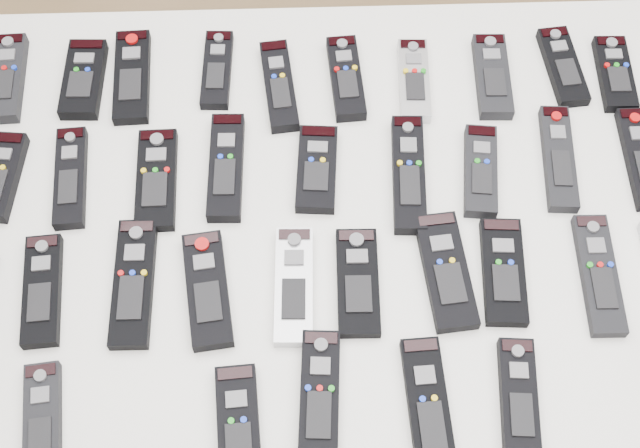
{
  "coord_description": "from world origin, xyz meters",
  "views": [
    {
      "loc": [
        -0.07,
        -0.76,
        1.96
      ],
      "look_at": [
        -0.05,
        -0.13,
        0.8
      ],
      "focal_mm": 50.0,
      "sensor_mm": 36.0,
      "label": 1
    }
  ],
  "objects_px": {
    "remote_20": "(42,290)",
    "remote_7": "(492,76)",
    "remote_0": "(7,78)",
    "remote_30": "(42,424)",
    "remote_4": "(279,86)",
    "remote_21": "(134,283)",
    "remote_14": "(317,169)",
    "remote_23": "(294,286)",
    "remote_26": "(503,272)",
    "remote_27": "(599,275)",
    "remote_16": "(480,171)",
    "remote_6": "(414,81)",
    "remote_8": "(563,67)",
    "remote_17": "(558,158)",
    "remote_1": "(84,79)",
    "remote_25": "(446,271)",
    "remote_31": "(239,430)",
    "remote_2": "(132,77)",
    "remote_11": "(71,178)",
    "remote_34": "(519,400)",
    "remote_3": "(217,70)",
    "remote_9": "(615,74)",
    "remote_13": "(226,167)",
    "remote_24": "(358,282)",
    "remote_15": "(409,174)",
    "remote_22": "(207,290)",
    "remote_5": "(346,78)",
    "remote_32": "(320,398)",
    "remote_33": "(428,409)",
    "remote_12": "(157,180)"
  },
  "relations": [
    {
      "from": "remote_20",
      "to": "remote_7",
      "type": "bearing_deg",
      "value": 23.44
    },
    {
      "from": "remote_0",
      "to": "remote_30",
      "type": "bearing_deg",
      "value": -79.71
    },
    {
      "from": "remote_4",
      "to": "remote_21",
      "type": "relative_size",
      "value": 0.87
    },
    {
      "from": "remote_14",
      "to": "remote_23",
      "type": "height_order",
      "value": "remote_14"
    },
    {
      "from": "remote_26",
      "to": "remote_27",
      "type": "xyz_separation_m",
      "value": [
        0.14,
        -0.01,
        -0.0
      ]
    },
    {
      "from": "remote_16",
      "to": "remote_4",
      "type": "bearing_deg",
      "value": 157.12
    },
    {
      "from": "remote_6",
      "to": "remote_8",
      "type": "relative_size",
      "value": 1.02
    },
    {
      "from": "remote_17",
      "to": "remote_20",
      "type": "relative_size",
      "value": 1.09
    },
    {
      "from": "remote_1",
      "to": "remote_21",
      "type": "distance_m",
      "value": 0.39
    },
    {
      "from": "remote_21",
      "to": "remote_23",
      "type": "height_order",
      "value": "same"
    },
    {
      "from": "remote_25",
      "to": "remote_31",
      "type": "relative_size",
      "value": 1.05
    },
    {
      "from": "remote_1",
      "to": "remote_21",
      "type": "height_order",
      "value": "remote_1"
    },
    {
      "from": "remote_31",
      "to": "remote_2",
      "type": "bearing_deg",
      "value": 103.36
    },
    {
      "from": "remote_11",
      "to": "remote_30",
      "type": "distance_m",
      "value": 0.39
    },
    {
      "from": "remote_31",
      "to": "remote_34",
      "type": "xyz_separation_m",
      "value": [
        0.38,
        0.03,
        -0.0
      ]
    },
    {
      "from": "remote_2",
      "to": "remote_31",
      "type": "height_order",
      "value": "remote_31"
    },
    {
      "from": "remote_6",
      "to": "remote_7",
      "type": "distance_m",
      "value": 0.13
    },
    {
      "from": "remote_20",
      "to": "remote_31",
      "type": "distance_m",
      "value": 0.35
    },
    {
      "from": "remote_6",
      "to": "remote_16",
      "type": "bearing_deg",
      "value": -61.33
    },
    {
      "from": "remote_4",
      "to": "remote_14",
      "type": "height_order",
      "value": "same"
    },
    {
      "from": "remote_3",
      "to": "remote_6",
      "type": "relative_size",
      "value": 0.97
    },
    {
      "from": "remote_16",
      "to": "remote_21",
      "type": "relative_size",
      "value": 0.79
    },
    {
      "from": "remote_9",
      "to": "remote_17",
      "type": "distance_m",
      "value": 0.2
    },
    {
      "from": "remote_8",
      "to": "remote_13",
      "type": "relative_size",
      "value": 0.83
    },
    {
      "from": "remote_4",
      "to": "remote_9",
      "type": "height_order",
      "value": "remote_4"
    },
    {
      "from": "remote_24",
      "to": "remote_31",
      "type": "distance_m",
      "value": 0.27
    },
    {
      "from": "remote_11",
      "to": "remote_20",
      "type": "xyz_separation_m",
      "value": [
        -0.02,
        -0.19,
        0.0
      ]
    },
    {
      "from": "remote_0",
      "to": "remote_17",
      "type": "xyz_separation_m",
      "value": [
        0.88,
        -0.18,
        -0.0
      ]
    },
    {
      "from": "remote_23",
      "to": "remote_15",
      "type": "bearing_deg",
      "value": 47.04
    },
    {
      "from": "remote_14",
      "to": "remote_21",
      "type": "bearing_deg",
      "value": -141.43
    },
    {
      "from": "remote_2",
      "to": "remote_3",
      "type": "xyz_separation_m",
      "value": [
        0.14,
        0.01,
        -0.0
      ]
    },
    {
      "from": "remote_4",
      "to": "remote_11",
      "type": "xyz_separation_m",
      "value": [
        -0.32,
        -0.17,
        0.0
      ]
    },
    {
      "from": "remote_1",
      "to": "remote_11",
      "type": "relative_size",
      "value": 0.86
    },
    {
      "from": "remote_20",
      "to": "remote_27",
      "type": "bearing_deg",
      "value": -4.13
    },
    {
      "from": "remote_2",
      "to": "remote_4",
      "type": "xyz_separation_m",
      "value": [
        0.24,
        -0.03,
        0.0
      ]
    },
    {
      "from": "remote_30",
      "to": "remote_25",
      "type": "bearing_deg",
      "value": 14.14
    },
    {
      "from": "remote_17",
      "to": "remote_7",
      "type": "bearing_deg",
      "value": 121.15
    },
    {
      "from": "remote_23",
      "to": "remote_1",
      "type": "bearing_deg",
      "value": 133.19
    },
    {
      "from": "remote_22",
      "to": "remote_20",
      "type": "bearing_deg",
      "value": 171.11
    },
    {
      "from": "remote_9",
      "to": "remote_14",
      "type": "distance_m",
      "value": 0.52
    },
    {
      "from": "remote_2",
      "to": "remote_14",
      "type": "relative_size",
      "value": 1.21
    },
    {
      "from": "remote_5",
      "to": "remote_21",
      "type": "bearing_deg",
      "value": -135.9
    },
    {
      "from": "remote_3",
      "to": "remote_20",
      "type": "xyz_separation_m",
      "value": [
        -0.24,
        -0.39,
        0.0
      ]
    },
    {
      "from": "remote_32",
      "to": "remote_30",
      "type": "bearing_deg",
      "value": -172.85
    },
    {
      "from": "remote_14",
      "to": "remote_20",
      "type": "distance_m",
      "value": 0.44
    },
    {
      "from": "remote_7",
      "to": "remote_21",
      "type": "bearing_deg",
      "value": -146.2
    },
    {
      "from": "remote_21",
      "to": "remote_33",
      "type": "relative_size",
      "value": 1.01
    },
    {
      "from": "remote_12",
      "to": "remote_13",
      "type": "bearing_deg",
      "value": 8.62
    },
    {
      "from": "remote_9",
      "to": "remote_31",
      "type": "relative_size",
      "value": 0.83
    },
    {
      "from": "remote_21",
      "to": "remote_7",
      "type": "bearing_deg",
      "value": 32.78
    }
  ]
}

